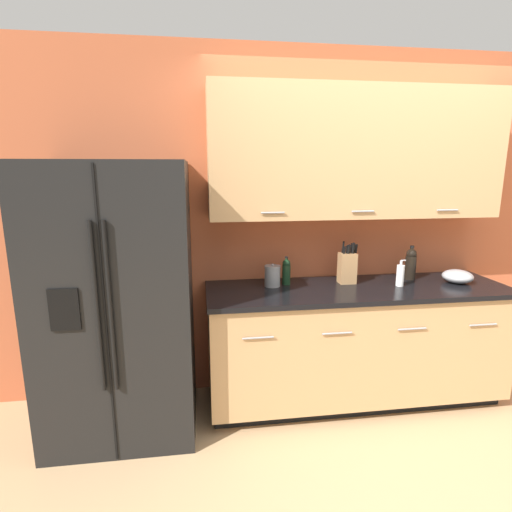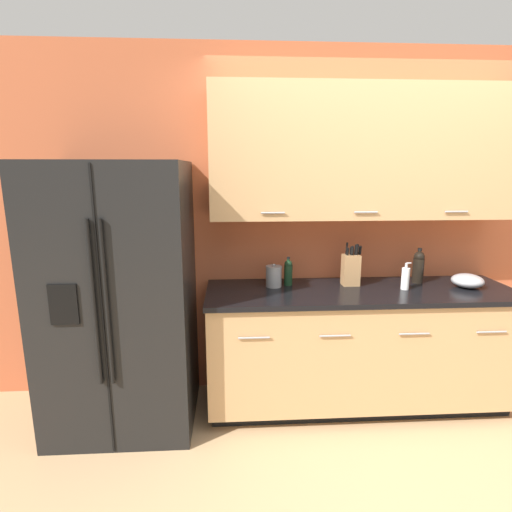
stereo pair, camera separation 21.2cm
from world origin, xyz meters
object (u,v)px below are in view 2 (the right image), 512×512
object	(u,v)px
knife_block	(351,269)
wine_bottle	(418,266)
refrigerator	(121,298)
steel_canister	(274,276)
oil_bottle	(288,272)
soap_dispenser	(405,278)
mixing_bowl	(467,281)

from	to	relation	value
knife_block	wine_bottle	world-z (taller)	knife_block
refrigerator	steel_canister	size ratio (longest dim) A/B	10.57
oil_bottle	refrigerator	bearing A→B (deg)	-169.97
soap_dispenser	steel_canister	distance (m)	0.93
refrigerator	soap_dispenser	bearing A→B (deg)	1.41
wine_bottle	soap_dispenser	bearing A→B (deg)	-135.77
wine_bottle	steel_canister	size ratio (longest dim) A/B	1.56
knife_block	steel_canister	distance (m)	0.57
soap_dispenser	oil_bottle	distance (m)	0.83
knife_block	wine_bottle	size ratio (longest dim) A/B	1.20
soap_dispenser	knife_block	bearing A→B (deg)	160.04
refrigerator	wine_bottle	distance (m)	2.15
mixing_bowl	oil_bottle	bearing A→B (deg)	173.96
wine_bottle	mixing_bowl	xyz separation A→B (m)	(0.30, -0.14, -0.08)
oil_bottle	mixing_bowl	world-z (taller)	oil_bottle
wine_bottle	soap_dispenser	size ratio (longest dim) A/B	1.35
oil_bottle	steel_canister	size ratio (longest dim) A/B	1.24
mixing_bowl	soap_dispenser	bearing A→B (deg)	-177.47
refrigerator	knife_block	bearing A→B (deg)	6.27
refrigerator	knife_block	xyz separation A→B (m)	(1.61, 0.18, 0.13)
knife_block	steel_canister	size ratio (longest dim) A/B	1.87
wine_bottle	steel_canister	bearing A→B (deg)	-177.86
mixing_bowl	steel_canister	bearing A→B (deg)	175.86
refrigerator	mixing_bowl	world-z (taller)	refrigerator
oil_bottle	mixing_bowl	bearing A→B (deg)	-6.04
refrigerator	mixing_bowl	xyz separation A→B (m)	(2.44, 0.07, 0.06)
refrigerator	mixing_bowl	bearing A→B (deg)	1.62
wine_bottle	steel_canister	xyz separation A→B (m)	(-1.09, -0.04, -0.05)
knife_block	mixing_bowl	bearing A→B (deg)	-7.47
steel_canister	soap_dispenser	bearing A→B (deg)	-7.51
oil_bottle	mixing_bowl	size ratio (longest dim) A/B	0.96
wine_bottle	mixing_bowl	bearing A→B (deg)	-24.98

